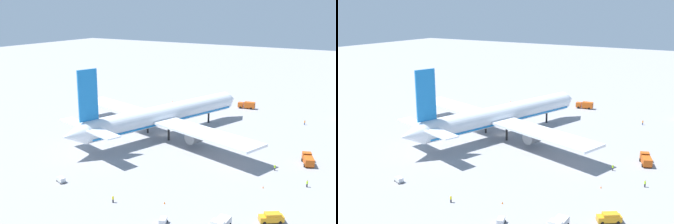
% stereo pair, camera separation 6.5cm
% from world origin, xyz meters
% --- Properties ---
extents(ground_plane, '(600.00, 600.00, 0.00)m').
position_xyz_m(ground_plane, '(0.00, 0.00, 0.00)').
color(ground_plane, gray).
extents(airliner, '(71.12, 77.17, 24.60)m').
position_xyz_m(airliner, '(-1.32, 0.44, 6.71)').
color(airliner, silver).
rests_on(airliner, ground).
extents(service_truck_0, '(3.12, 7.07, 2.85)m').
position_xyz_m(service_truck_0, '(47.62, -10.14, 1.55)').
color(service_truck_0, '#BF4C14').
rests_on(service_truck_0, ground).
extents(service_truck_1, '(4.81, 2.75, 2.62)m').
position_xyz_m(service_truck_1, '(-44.74, -40.68, 1.31)').
color(service_truck_1, white).
rests_on(service_truck_1, ground).
extents(service_truck_2, '(6.80, 4.60, 2.58)m').
position_xyz_m(service_truck_2, '(-2.03, -46.60, 1.40)').
color(service_truck_2, '#BF4C14').
rests_on(service_truck_2, ground).
extents(service_van, '(4.30, 4.96, 1.97)m').
position_xyz_m(service_van, '(-36.89, -47.93, 1.03)').
color(service_van, orange).
rests_on(service_van, ground).
extents(baggage_cart_0, '(2.17, 3.23, 1.25)m').
position_xyz_m(baggage_cart_0, '(-45.09, 1.21, 0.69)').
color(baggage_cart_0, gray).
rests_on(baggage_cart_0, ground).
extents(baggage_cart_1, '(3.02, 2.15, 1.25)m').
position_xyz_m(baggage_cart_1, '(-48.67, -30.17, 0.69)').
color(baggage_cart_1, '#595B60').
rests_on(baggage_cart_1, ground).
extents(ground_worker_0, '(0.50, 0.50, 1.64)m').
position_xyz_m(ground_worker_0, '(-46.80, -16.15, 0.83)').
color(ground_worker_0, black).
rests_on(ground_worker_0, ground).
extents(ground_worker_1, '(0.52, 0.52, 1.75)m').
position_xyz_m(ground_worker_1, '(35.70, -36.46, 0.89)').
color(ground_worker_1, navy).
rests_on(ground_worker_1, ground).
extents(ground_worker_2, '(0.43, 0.43, 1.71)m').
position_xyz_m(ground_worker_2, '(-16.74, -49.94, 0.87)').
color(ground_worker_2, black).
rests_on(ground_worker_2, ground).
extents(ground_worker_3, '(0.56, 0.56, 1.62)m').
position_xyz_m(ground_worker_3, '(-10.96, -40.39, 0.82)').
color(ground_worker_3, '#3F3F47').
rests_on(ground_worker_3, ground).
extents(traffic_cone_0, '(0.36, 0.36, 0.55)m').
position_xyz_m(traffic_cone_0, '(-22.69, -41.37, 0.28)').
color(traffic_cone_0, orange).
rests_on(traffic_cone_0, ground).
extents(traffic_cone_1, '(0.36, 0.36, 0.55)m').
position_xyz_m(traffic_cone_1, '(-41.45, -25.93, 0.28)').
color(traffic_cone_1, orange).
rests_on(traffic_cone_1, ground).
extents(traffic_cone_2, '(0.36, 0.36, 0.55)m').
position_xyz_m(traffic_cone_2, '(41.66, 22.11, 0.28)').
color(traffic_cone_2, orange).
rests_on(traffic_cone_2, ground).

